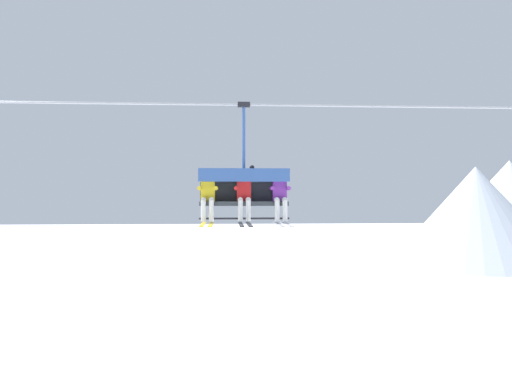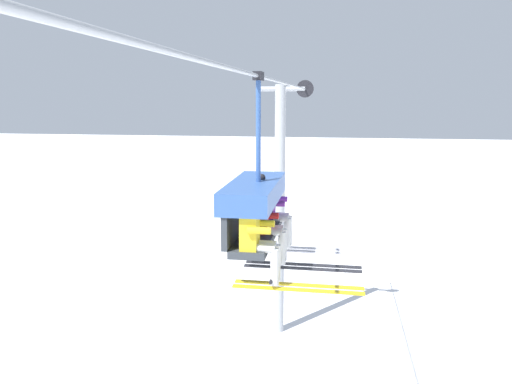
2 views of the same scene
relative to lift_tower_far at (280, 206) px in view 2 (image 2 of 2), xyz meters
name	(u,v)px [view 2 (image 2 of 2)]	position (x,y,z in m)	size (l,w,h in m)	color
lift_tower_far	(280,206)	(0.00, 0.00, 0.00)	(0.36, 1.88, 8.79)	#9EA3A8
lift_cable	(270,79)	(-8.39, -0.78, 3.95)	(18.78, 0.05, 0.05)	#9EA3A8
chairlift_chair	(253,201)	(-9.61, -0.71, 2.18)	(2.07, 0.74, 2.69)	#33383D
skier_yellow	(259,237)	(-10.43, -0.93, 1.88)	(0.46, 1.70, 1.23)	yellow
skier_red	(268,220)	(-9.61, -0.92, 1.90)	(0.48, 1.70, 1.34)	red
skier_purple	(275,209)	(-8.79, -0.93, 1.88)	(0.46, 1.70, 1.23)	purple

